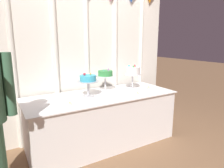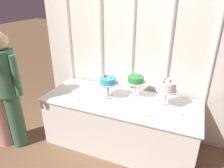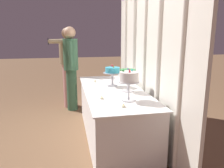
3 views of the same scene
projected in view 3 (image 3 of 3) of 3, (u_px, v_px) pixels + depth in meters
ground_plane at (107, 137)px, 3.38m from camera, size 24.00×24.00×0.00m
draped_curtain at (146, 48)px, 3.21m from camera, size 2.95×0.16×2.54m
cake_table at (113, 113)px, 3.32m from camera, size 2.14×0.84×0.74m
cake_display_leftmost at (113, 72)px, 3.38m from camera, size 0.29×0.29×0.33m
cake_display_center at (128, 74)px, 3.07m from camera, size 0.28×0.28×0.35m
cake_display_rightmost at (129, 78)px, 2.63m from camera, size 0.26×0.26×0.40m
tealight_far_left at (95, 82)px, 3.71m from camera, size 0.04×0.04×0.04m
tealight_near_left at (102, 98)px, 2.75m from camera, size 0.04×0.04×0.04m
tealight_near_right at (123, 106)px, 2.44m from camera, size 0.05×0.05×0.04m
guest_man_pink_jacket at (71, 64)px, 4.39m from camera, size 0.46×0.30×1.68m
guest_man_dark_suit at (68, 65)px, 4.60m from camera, size 0.50×0.61×1.67m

